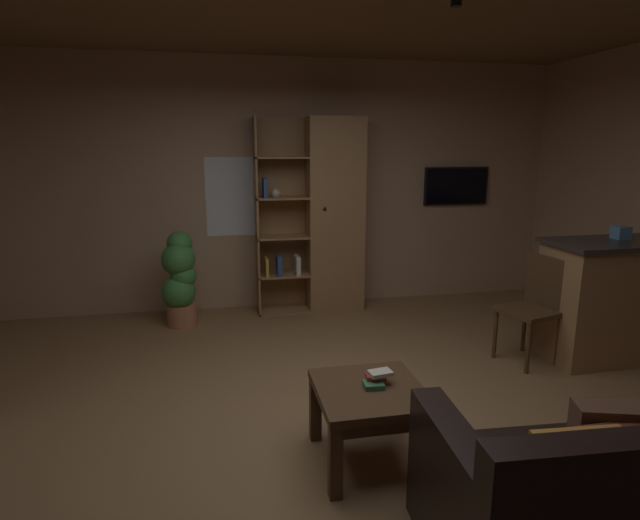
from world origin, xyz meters
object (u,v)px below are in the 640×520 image
object	(u,v)px
dining_chair	(536,302)
wall_mounted_tv	(456,186)
bookshelf_cabinet	(327,217)
table_book_2	(380,373)
tissue_box	(621,233)
table_book_0	(374,385)
kitchen_bar_counter	(629,299)
table_book_1	(376,376)
potted_floor_plant	(180,278)
leather_couch	(609,504)
coffee_table	(370,402)

from	to	relation	value
dining_chair	wall_mounted_tv	size ratio (longest dim) A/B	1.14
bookshelf_cabinet	wall_mounted_tv	xyz separation A→B (m)	(1.65, 0.21, 0.31)
table_book_2	wall_mounted_tv	distance (m)	3.78
table_book_2	tissue_box	bearing A→B (deg)	23.73
bookshelf_cabinet	wall_mounted_tv	bearing A→B (deg)	7.28
table_book_0	dining_chair	size ratio (longest dim) A/B	0.12
tissue_box	dining_chair	distance (m)	0.96
dining_chair	kitchen_bar_counter	bearing A→B (deg)	-4.83
table_book_0	dining_chair	bearing A→B (deg)	32.15
table_book_1	table_book_2	size ratio (longest dim) A/B	0.84
bookshelf_cabinet	table_book_1	bearing A→B (deg)	-96.40
dining_chair	potted_floor_plant	world-z (taller)	potted_floor_plant
leather_couch	table_book_2	bearing A→B (deg)	126.95
table_book_0	table_book_2	size ratio (longest dim) A/B	0.85
leather_couch	coffee_table	distance (m)	1.25
kitchen_bar_counter	leather_couch	bearing A→B (deg)	-133.12
bookshelf_cabinet	table_book_1	xyz separation A→B (m)	(-0.33, -2.90, -0.56)
dining_chair	wall_mounted_tv	distance (m)	2.20
dining_chair	leather_couch	bearing A→B (deg)	-116.11
leather_couch	kitchen_bar_counter	bearing A→B (deg)	46.88
table_book_0	table_book_1	size ratio (longest dim) A/B	1.01
table_book_0	wall_mounted_tv	world-z (taller)	wall_mounted_tv
table_book_0	wall_mounted_tv	size ratio (longest dim) A/B	0.14
kitchen_bar_counter	leather_couch	xyz separation A→B (m)	(-1.88, -2.01, -0.23)
leather_couch	dining_chair	bearing A→B (deg)	63.89
tissue_box	table_book_1	xyz separation A→B (m)	(-2.55, -1.10, -0.60)
bookshelf_cabinet	table_book_0	distance (m)	3.03
tissue_box	potted_floor_plant	size ratio (longest dim) A/B	0.12
bookshelf_cabinet	table_book_0	world-z (taller)	bookshelf_cabinet
wall_mounted_tv	table_book_1	bearing A→B (deg)	-122.39
kitchen_bar_counter	leather_couch	size ratio (longest dim) A/B	0.96
kitchen_bar_counter	wall_mounted_tv	xyz separation A→B (m)	(-0.67, 2.09, 0.85)
coffee_table	table_book_2	xyz separation A→B (m)	(0.07, 0.04, 0.16)
coffee_table	potted_floor_plant	xyz separation A→B (m)	(-1.25, 2.65, 0.13)
tissue_box	table_book_2	bearing A→B (deg)	-156.27
bookshelf_cabinet	tissue_box	world-z (taller)	bookshelf_cabinet
dining_chair	bookshelf_cabinet	bearing A→B (deg)	128.86
bookshelf_cabinet	leather_couch	distance (m)	3.99
dining_chair	potted_floor_plant	bearing A→B (deg)	153.90
bookshelf_cabinet	leather_couch	bearing A→B (deg)	-83.59
bookshelf_cabinet	coffee_table	size ratio (longest dim) A/B	3.32
kitchen_bar_counter	tissue_box	size ratio (longest dim) A/B	12.67
potted_floor_plant	kitchen_bar_counter	bearing A→B (deg)	-21.87
leather_couch	coffee_table	size ratio (longest dim) A/B	2.43
kitchen_bar_counter	potted_floor_plant	distance (m)	4.25
kitchen_bar_counter	leather_couch	world-z (taller)	kitchen_bar_counter
table_book_0	table_book_1	distance (m)	0.06
tissue_box	dining_chair	bearing A→B (deg)	-179.33
table_book_1	leather_couch	bearing A→B (deg)	-52.50
bookshelf_cabinet	coffee_table	xyz separation A→B (m)	(-0.37, -2.95, -0.69)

